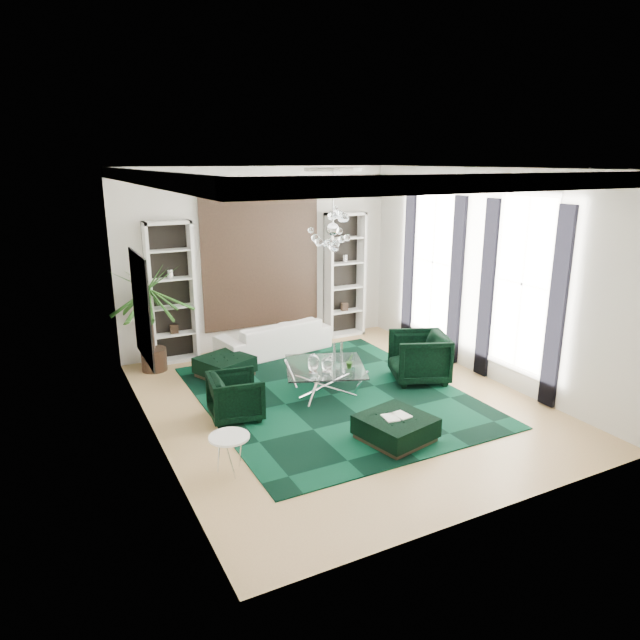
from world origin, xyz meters
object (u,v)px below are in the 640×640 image
ottoman_side (225,367)px  side_table (230,455)px  coffee_table (325,378)px  sofa (274,337)px  palm (150,304)px  armchair_left (236,397)px  ottoman_front (396,429)px  armchair_right (419,357)px

ottoman_side → side_table: 3.45m
coffee_table → side_table: size_ratio=2.54×
sofa → side_table: 4.77m
palm → coffee_table: bearing=-44.4°
armchair_left → side_table: size_ratio=1.52×
coffee_table → ottoman_side: (-1.35, 1.45, -0.04)m
sofa → side_table: (-2.35, -4.15, -0.09)m
ottoman_front → side_table: 2.41m
sofa → ottoman_front: 4.40m
armchair_right → coffee_table: bearing=-79.3°
sofa → coffee_table: 2.30m
sofa → palm: bearing=-11.6°
armchair_left → armchair_right: bearing=-82.7°
armchair_right → coffee_table: 1.80m
armchair_left → ottoman_side: bearing=-5.2°
side_table → armchair_left: bearing=68.2°
armchair_right → side_table: 4.37m
ottoman_side → ottoman_front: 3.82m
sofa → coffee_table: sofa is taller
armchair_right → palm: 5.09m
ottoman_front → side_table: side_table is taller
sofa → ottoman_side: (-1.35, -0.85, -0.15)m
ottoman_side → side_table: bearing=-106.9°
armchair_right → coffee_table: armchair_right is taller
sofa → armchair_left: 3.18m
coffee_table → side_table: 2.99m
ottoman_side → ottoman_front: ottoman_side is taller
armchair_left → coffee_table: bearing=-71.4°
sofa → coffee_table: bearing=80.8°
armchair_left → ottoman_front: bearing=-126.9°
sofa → ottoman_side: bearing=23.0°
armchair_left → sofa: bearing=-26.2°
sofa → ottoman_side: size_ratio=2.75×
armchair_right → coffee_table: size_ratio=0.74×
armchair_left → ottoman_front: size_ratio=0.87×
armchair_right → palm: size_ratio=0.38×
armchair_left → coffee_table: 1.79m
armchair_left → coffee_table: size_ratio=0.60×
sofa → ottoman_side: sofa is taller
palm → sofa: bearing=-2.3°
armchair_right → palm: bearing=-101.2°
ottoman_front → palm: (-2.50, 4.50, 1.12)m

